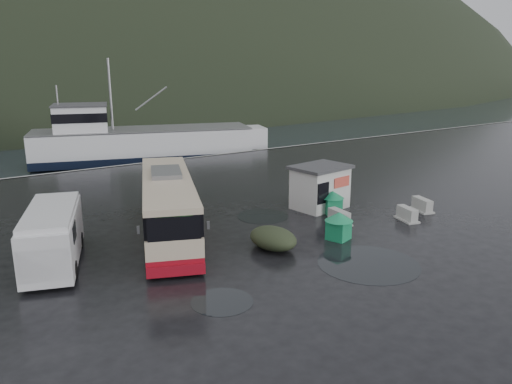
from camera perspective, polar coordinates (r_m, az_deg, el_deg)
ground at (r=23.69m, az=-2.46°, el=-5.52°), size 160.00×160.00×0.00m
quay_edge at (r=41.55m, az=-16.78°, el=2.71°), size 160.00×0.60×1.50m
coach_bus at (r=24.78m, az=-9.86°, el=-4.81°), size 6.44×11.10×3.06m
white_van at (r=22.60m, az=-21.89°, el=-7.65°), size 3.74×6.17×2.44m
waste_bin_left at (r=24.12m, az=9.37°, el=-5.34°), size 1.22×1.22×1.34m
waste_bin_right at (r=28.08m, az=8.67°, el=-2.41°), size 1.18×1.18×1.28m
dome_tent at (r=22.68m, az=1.95°, el=-6.47°), size 2.00×2.64×0.98m
ticket_kiosk at (r=29.03m, az=7.25°, el=-1.79°), size 3.48×2.83×2.49m
jersey_barrier_a at (r=26.37m, az=9.43°, el=-3.59°), size 0.85×1.52×0.73m
jersey_barrier_b at (r=29.71m, az=18.39°, el=-2.06°), size 1.10×1.60×0.73m
jersey_barrier_c at (r=27.73m, az=16.82°, el=-3.12°), size 1.04×1.55×0.71m
fishing_trawler at (r=50.55m, az=-12.68°, el=5.03°), size 25.04×12.33×9.82m
puddles at (r=22.23m, az=6.92°, el=-7.00°), size 10.03×11.45×0.01m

